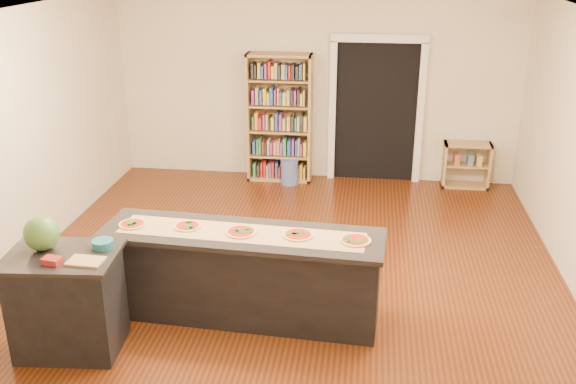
# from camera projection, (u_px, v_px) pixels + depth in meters

# --- Properties ---
(room) EXTENTS (6.00, 7.00, 2.80)m
(room) POSITION_uv_depth(u_px,v_px,m) (285.00, 162.00, 6.36)
(room) COLOR beige
(room) RESTS_ON ground
(doorway) EXTENTS (1.40, 0.09, 2.21)m
(doorway) POSITION_uv_depth(u_px,v_px,m) (376.00, 103.00, 9.52)
(doorway) COLOR black
(doorway) RESTS_ON room
(kitchen_island) EXTENTS (2.69, 0.73, 0.89)m
(kitchen_island) POSITION_uv_depth(u_px,v_px,m) (242.00, 274.00, 6.18)
(kitchen_island) COLOR black
(kitchen_island) RESTS_ON ground
(side_counter) EXTENTS (0.95, 0.70, 0.94)m
(side_counter) POSITION_uv_depth(u_px,v_px,m) (68.00, 302.00, 5.65)
(side_counter) COLOR black
(side_counter) RESTS_ON ground
(bookshelf) EXTENTS (0.96, 0.34, 1.93)m
(bookshelf) POSITION_uv_depth(u_px,v_px,m) (280.00, 118.00, 9.61)
(bookshelf) COLOR tan
(bookshelf) RESTS_ON ground
(low_shelf) EXTENTS (0.68, 0.29, 0.68)m
(low_shelf) POSITION_uv_depth(u_px,v_px,m) (466.00, 165.00, 9.52)
(low_shelf) COLOR tan
(low_shelf) RESTS_ON ground
(waste_bin) EXTENTS (0.27, 0.27, 0.39)m
(waste_bin) POSITION_uv_depth(u_px,v_px,m) (289.00, 171.00, 9.70)
(waste_bin) COLOR #4B62A8
(waste_bin) RESTS_ON ground
(kraft_paper) EXTENTS (2.35, 0.55, 0.00)m
(kraft_paper) POSITION_uv_depth(u_px,v_px,m) (241.00, 233.00, 6.02)
(kraft_paper) COLOR tan
(kraft_paper) RESTS_ON kitchen_island
(watermelon) EXTENTS (0.31, 0.31, 0.31)m
(watermelon) POSITION_uv_depth(u_px,v_px,m) (42.00, 233.00, 5.52)
(watermelon) COLOR #144214
(watermelon) RESTS_ON side_counter
(cutting_board) EXTENTS (0.30, 0.21, 0.02)m
(cutting_board) POSITION_uv_depth(u_px,v_px,m) (86.00, 261.00, 5.34)
(cutting_board) COLOR tan
(cutting_board) RESTS_ON side_counter
(package_red) EXTENTS (0.17, 0.13, 0.05)m
(package_red) POSITION_uv_depth(u_px,v_px,m) (52.00, 261.00, 5.32)
(package_red) COLOR maroon
(package_red) RESTS_ON side_counter
(package_teal) EXTENTS (0.19, 0.19, 0.07)m
(package_teal) POSITION_uv_depth(u_px,v_px,m) (103.00, 244.00, 5.59)
(package_teal) COLOR #195966
(package_teal) RESTS_ON side_counter
(pizza_a) EXTENTS (0.26, 0.26, 0.02)m
(pizza_a) POSITION_uv_depth(u_px,v_px,m) (132.00, 224.00, 6.18)
(pizza_a) COLOR #D7AD52
(pizza_a) RESTS_ON kitchen_island
(pizza_b) EXTENTS (0.28, 0.28, 0.02)m
(pizza_b) POSITION_uv_depth(u_px,v_px,m) (187.00, 226.00, 6.13)
(pizza_b) COLOR #D7AD52
(pizza_b) RESTS_ON kitchen_island
(pizza_c) EXTENTS (0.30, 0.30, 0.02)m
(pizza_c) POSITION_uv_depth(u_px,v_px,m) (241.00, 232.00, 6.01)
(pizza_c) COLOR #D7AD52
(pizza_c) RESTS_ON kitchen_island
(pizza_d) EXTENTS (0.27, 0.27, 0.02)m
(pizza_d) POSITION_uv_depth(u_px,v_px,m) (298.00, 235.00, 5.95)
(pizza_d) COLOR #D7AD52
(pizza_d) RESTS_ON kitchen_island
(pizza_e) EXTENTS (0.28, 0.28, 0.02)m
(pizza_e) POSITION_uv_depth(u_px,v_px,m) (356.00, 240.00, 5.84)
(pizza_e) COLOR #D7AD52
(pizza_e) RESTS_ON kitchen_island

